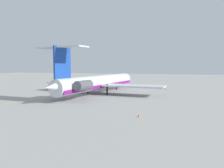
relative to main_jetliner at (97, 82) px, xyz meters
name	(u,v)px	position (x,y,z in m)	size (l,w,h in m)	color
ground	(73,91)	(-5.53, -10.76, -3.55)	(295.89, 295.89, 0.00)	#9E9E99
main_jetliner	(97,82)	(0.00, 0.00, 0.00)	(44.49, 39.53, 13.00)	silver
ground_crew_near_nose	(165,86)	(-19.01, 18.67, -2.43)	(0.35, 0.33, 1.77)	black
safety_cone_wingtip	(139,116)	(25.00, 16.83, -3.27)	(0.40, 0.40, 0.55)	#EA590F
taxiway_centreline	(74,93)	(-1.24, -8.51, -3.54)	(71.79, 0.36, 0.01)	gold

